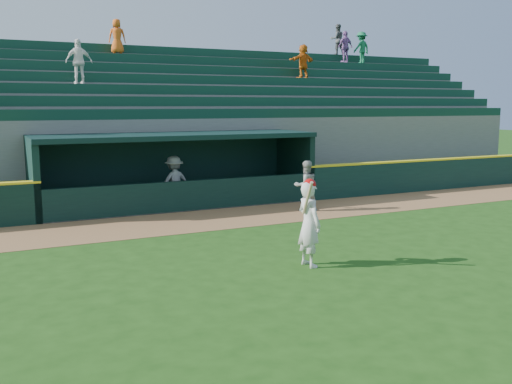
% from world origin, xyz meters
% --- Properties ---
extents(ground, '(120.00, 120.00, 0.00)m').
position_xyz_m(ground, '(0.00, 0.00, 0.00)').
color(ground, '#1D4411').
rests_on(ground, ground).
extents(warning_track, '(40.00, 3.00, 0.01)m').
position_xyz_m(warning_track, '(0.00, 4.90, 0.01)').
color(warning_track, olive).
rests_on(warning_track, ground).
extents(field_wall_right, '(15.50, 0.30, 1.20)m').
position_xyz_m(field_wall_right, '(12.25, 6.55, 0.60)').
color(field_wall_right, black).
rests_on(field_wall_right, ground).
extents(wall_stripe_right, '(15.50, 0.32, 0.06)m').
position_xyz_m(wall_stripe_right, '(12.25, 6.55, 1.23)').
color(wall_stripe_right, yellow).
rests_on(wall_stripe_right, field_wall_right).
extents(dugout_player_front, '(0.85, 0.69, 1.64)m').
position_xyz_m(dugout_player_front, '(3.42, 4.89, 0.82)').
color(dugout_player_front, '#9D9D98').
rests_on(dugout_player_front, ground).
extents(dugout_player_inside, '(1.21, 0.84, 1.72)m').
position_xyz_m(dugout_player_inside, '(-0.19, 7.45, 0.86)').
color(dugout_player_inside, '#A1A19C').
rests_on(dugout_player_inside, ground).
extents(dugout, '(9.40, 2.80, 2.46)m').
position_xyz_m(dugout, '(0.00, 8.00, 1.36)').
color(dugout, slate).
rests_on(dugout, ground).
extents(stands, '(34.50, 6.30, 7.57)m').
position_xyz_m(stands, '(0.02, 12.58, 2.40)').
color(stands, slate).
rests_on(stands, ground).
extents(batter_at_plate, '(0.51, 0.83, 1.90)m').
position_xyz_m(batter_at_plate, '(0.14, -0.67, 0.95)').
color(batter_at_plate, silver).
rests_on(batter_at_plate, ground).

